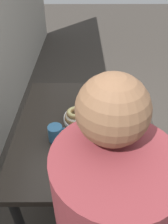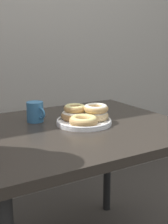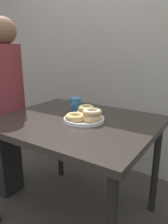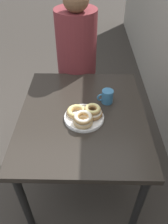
% 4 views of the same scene
% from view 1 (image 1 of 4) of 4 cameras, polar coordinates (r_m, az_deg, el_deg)
% --- Properties ---
extents(ground_plane, '(14.00, 14.00, 0.00)m').
position_cam_1_polar(ground_plane, '(1.99, 8.27, -20.05)').
color(ground_plane, '#38332D').
extents(dining_table, '(1.03, 0.86, 0.77)m').
position_cam_1_polar(dining_table, '(1.44, 0.42, -5.94)').
color(dining_table, '#28231E').
rests_on(dining_table, ground_plane).
extents(donut_plate, '(0.28, 0.28, 0.09)m').
position_cam_1_polar(donut_plate, '(1.40, -0.22, -0.52)').
color(donut_plate, white).
rests_on(donut_plate, dining_table).
extents(coffee_mug, '(0.08, 0.12, 0.10)m').
position_cam_1_polar(coffee_mug, '(1.26, -7.36, -5.50)').
color(coffee_mug, teal).
rests_on(coffee_mug, dining_table).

